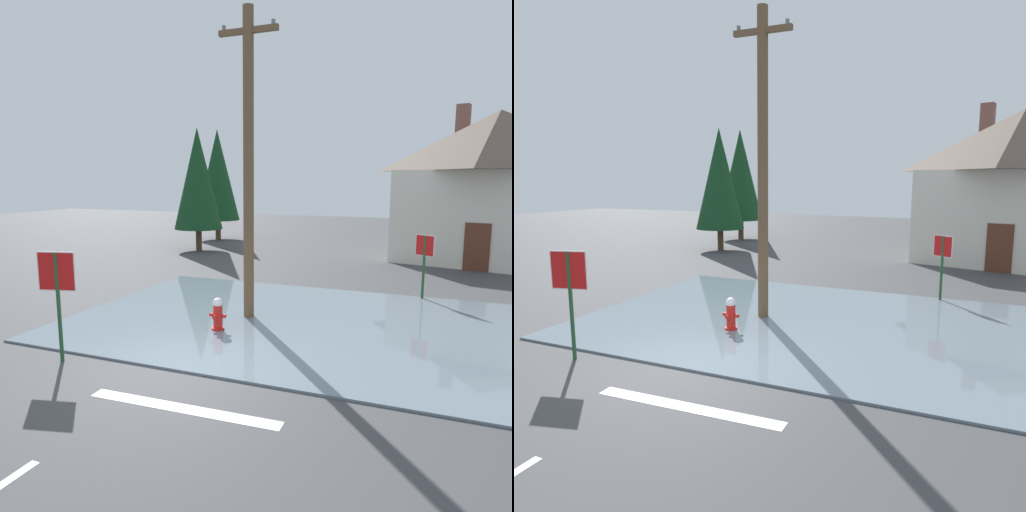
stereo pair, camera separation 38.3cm
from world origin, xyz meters
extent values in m
cube|color=#424244|center=(0.00, 0.00, -0.05)|extent=(80.00, 80.00, 0.10)
cube|color=slate|center=(1.70, 3.87, 0.03)|extent=(12.81, 8.04, 0.05)
cube|color=silver|center=(0.87, -1.44, 0.00)|extent=(3.50, 0.41, 0.01)
cylinder|color=#1E4C28|center=(-2.54, -0.56, 1.16)|extent=(0.08, 0.08, 2.31)
cube|color=white|center=(-2.54, -0.56, 1.93)|extent=(0.80, 0.22, 0.82)
cube|color=red|center=(-2.54, -0.56, 1.93)|extent=(0.75, 0.22, 0.77)
cylinder|color=red|center=(-0.38, 2.44, 0.05)|extent=(0.31, 0.31, 0.10)
cylinder|color=red|center=(-0.38, 2.44, 0.39)|extent=(0.23, 0.23, 0.57)
sphere|color=white|center=(-0.38, 2.44, 0.74)|extent=(0.25, 0.25, 0.25)
cylinder|color=red|center=(-0.55, 2.44, 0.42)|extent=(0.10, 0.09, 0.09)
cylinder|color=red|center=(-0.22, 2.44, 0.42)|extent=(0.10, 0.09, 0.09)
cylinder|color=red|center=(-0.38, 2.27, 0.42)|extent=(0.11, 0.10, 0.11)
cylinder|color=brown|center=(-0.12, 3.81, 4.03)|extent=(0.28, 0.28, 8.06)
cube|color=brown|center=(-0.12, 3.81, 7.46)|extent=(1.60, 0.14, 0.14)
cylinder|color=slate|center=(-0.79, 3.81, 7.59)|extent=(0.10, 0.10, 0.12)
cylinder|color=slate|center=(0.55, 3.81, 7.59)|extent=(0.10, 0.10, 0.12)
cylinder|color=#1E4C28|center=(4.21, 7.70, 1.02)|extent=(0.08, 0.08, 2.05)
cube|color=white|center=(4.21, 7.70, 1.74)|extent=(0.57, 0.37, 0.66)
cube|color=red|center=(4.21, 7.70, 1.74)|extent=(0.54, 0.36, 0.62)
cube|color=silver|center=(6.78, 16.94, 2.09)|extent=(8.84, 8.48, 4.17)
pyramid|color=brown|center=(6.78, 16.94, 5.53)|extent=(9.54, 9.16, 2.71)
cube|color=brown|center=(5.24, 18.58, 6.20)|extent=(0.72, 0.72, 2.44)
cube|color=#592D1E|center=(6.00, 13.51, 1.00)|extent=(0.99, 0.28, 2.00)
cylinder|color=#4C3823|center=(-8.65, 19.12, 0.61)|extent=(0.34, 0.34, 1.22)
cone|color=#143D1E|center=(-8.65, 19.12, 4.01)|extent=(2.72, 2.72, 5.58)
cylinder|color=#4C3823|center=(-7.49, 14.46, 0.58)|extent=(0.32, 0.32, 1.15)
cone|color=#143D1E|center=(-7.49, 14.46, 3.78)|extent=(2.57, 2.57, 5.26)
camera|label=1|loc=(4.80, -7.89, 3.80)|focal=33.45mm
camera|label=2|loc=(5.15, -7.75, 3.80)|focal=33.45mm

